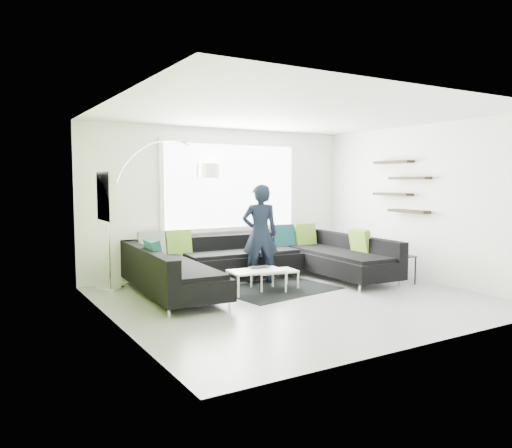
% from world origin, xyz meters
% --- Properties ---
extents(ground, '(5.50, 5.50, 0.00)m').
position_xyz_m(ground, '(0.00, 0.00, 0.00)').
color(ground, gray).
rests_on(ground, ground).
extents(room_shell, '(5.54, 5.04, 2.82)m').
position_xyz_m(room_shell, '(0.04, 0.21, 1.81)').
color(room_shell, white).
rests_on(room_shell, ground).
extents(sectional_sofa, '(4.32, 2.80, 0.91)m').
position_xyz_m(sectional_sofa, '(0.02, 1.05, 0.40)').
color(sectional_sofa, black).
rests_on(sectional_sofa, ground).
extents(rug, '(2.06, 1.63, 0.01)m').
position_xyz_m(rug, '(0.10, 0.70, 0.01)').
color(rug, black).
rests_on(rug, ground).
extents(coffee_table, '(1.19, 0.76, 0.37)m').
position_xyz_m(coffee_table, '(-0.11, 0.71, 0.18)').
color(coffee_table, white).
rests_on(coffee_table, ground).
extents(arc_lamp, '(2.50, 1.30, 2.54)m').
position_xyz_m(arc_lamp, '(-2.30, 2.09, 1.27)').
color(arc_lamp, silver).
rests_on(arc_lamp, ground).
extents(side_table, '(0.42, 0.42, 0.50)m').
position_xyz_m(side_table, '(2.24, -0.04, 0.25)').
color(side_table, black).
rests_on(side_table, ground).
extents(person, '(0.89, 0.80, 1.74)m').
position_xyz_m(person, '(0.12, 1.27, 0.87)').
color(person, black).
rests_on(person, ground).
extents(laptop, '(0.39, 0.30, 0.03)m').
position_xyz_m(laptop, '(-0.19, 0.74, 0.38)').
color(laptop, black).
rests_on(laptop, coffee_table).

